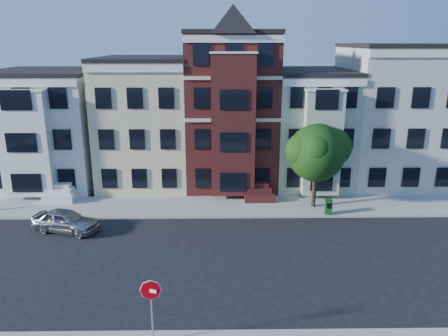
{
  "coord_description": "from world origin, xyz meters",
  "views": [
    {
      "loc": [
        -1.08,
        -21.29,
        11.58
      ],
      "look_at": [
        -0.73,
        3.78,
        4.2
      ],
      "focal_mm": 35.0,
      "sensor_mm": 36.0,
      "label": 1
    }
  ],
  "objects_px": {
    "newspaper_box": "(328,207)",
    "stop_sign": "(152,308)",
    "parked_car": "(66,221)",
    "street_tree": "(316,157)"
  },
  "relations": [
    {
      "from": "newspaper_box",
      "to": "stop_sign",
      "type": "relative_size",
      "value": 0.34
    },
    {
      "from": "parked_car",
      "to": "stop_sign",
      "type": "xyz_separation_m",
      "value": [
        6.97,
        -10.76,
        0.98
      ]
    },
    {
      "from": "newspaper_box",
      "to": "stop_sign",
      "type": "height_order",
      "value": "stop_sign"
    },
    {
      "from": "stop_sign",
      "to": "newspaper_box",
      "type": "bearing_deg",
      "value": 72.43
    },
    {
      "from": "newspaper_box",
      "to": "street_tree",
      "type": "bearing_deg",
      "value": 119.42
    },
    {
      "from": "newspaper_box",
      "to": "stop_sign",
      "type": "bearing_deg",
      "value": -123.18
    },
    {
      "from": "street_tree",
      "to": "newspaper_box",
      "type": "xyz_separation_m",
      "value": [
        0.69,
        -1.5,
        -3.13
      ]
    },
    {
      "from": "parked_car",
      "to": "street_tree",
      "type": "bearing_deg",
      "value": -61.02
    },
    {
      "from": "street_tree",
      "to": "newspaper_box",
      "type": "relative_size",
      "value": 6.93
    },
    {
      "from": "parked_car",
      "to": "newspaper_box",
      "type": "height_order",
      "value": "parked_car"
    }
  ]
}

